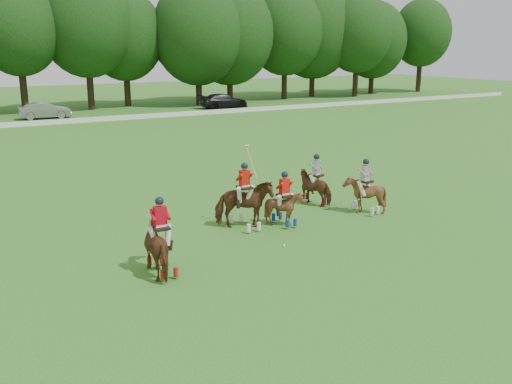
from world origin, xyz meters
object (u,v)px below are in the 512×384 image
polo_red_a (161,246)px  polo_red_c (284,207)px  car_mid (45,111)px  polo_ball (284,246)px  polo_red_b (245,204)px  polo_stripe_a (316,186)px  polo_stripe_b (364,194)px  car_right (224,101)px

polo_red_a → polo_red_c: size_ratio=1.13×
car_mid → polo_red_c: polo_red_c is taller
polo_ball → car_mid: bearing=90.2°
polo_red_b → polo_stripe_a: polo_red_b is taller
car_mid → polo_ball: car_mid is taller
polo_red_c → polo_stripe_b: size_ratio=0.93×
polo_stripe_a → car_right: bearing=68.6°
car_mid → polo_stripe_a: size_ratio=2.13×
polo_stripe_b → polo_ball: polo_stripe_b is taller
car_mid → polo_red_a: bearing=177.8°
polo_stripe_b → polo_red_c: bearing=176.0°
car_right → polo_red_a: size_ratio=2.28×
polo_red_a → polo_red_b: 4.98m
polo_red_c → polo_stripe_a: (2.82, 1.86, 0.05)m
polo_red_b → car_mid: bearing=90.0°
polo_red_b → polo_ball: bearing=-86.9°
polo_red_c → polo_ball: (-1.33, -2.04, -0.68)m
polo_stripe_b → car_right: bearing=70.8°
polo_red_a → polo_ball: 4.47m
car_right → polo_red_b: polo_red_b is taller
polo_red_c → polo_ball: bearing=-123.1°
car_mid → polo_red_a: polo_red_a is taller
polo_ball → polo_red_b: bearing=93.1°
polo_ball → car_right: bearing=65.4°
polo_red_c → polo_stripe_a: size_ratio=0.96×
polo_red_c → polo_stripe_b: 3.71m
car_right → polo_stripe_a: (-14.40, -36.65, -0.00)m
polo_stripe_a → polo_stripe_b: (0.88, -2.12, 0.02)m
polo_stripe_a → polo_ball: 5.74m
car_right → polo_stripe_a: bearing=162.8°
polo_red_b → polo_stripe_a: size_ratio=1.39×
car_right → polo_stripe_b: size_ratio=2.39×
polo_stripe_b → car_mid: bearing=97.6°
polo_stripe_a → polo_red_a: bearing=-155.0°
polo_red_a → polo_red_c: 6.10m
polo_red_a → polo_red_c: (5.72, 2.12, -0.13)m
car_right → polo_stripe_a: 39.37m
polo_ball → polo_red_a: bearing=-178.9°
polo_red_c → polo_stripe_b: (3.70, -0.26, 0.07)m
polo_red_a → polo_ball: bearing=1.1°
polo_red_c → polo_ball: polo_red_c is taller
polo_stripe_b → polo_red_a: bearing=-168.8°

